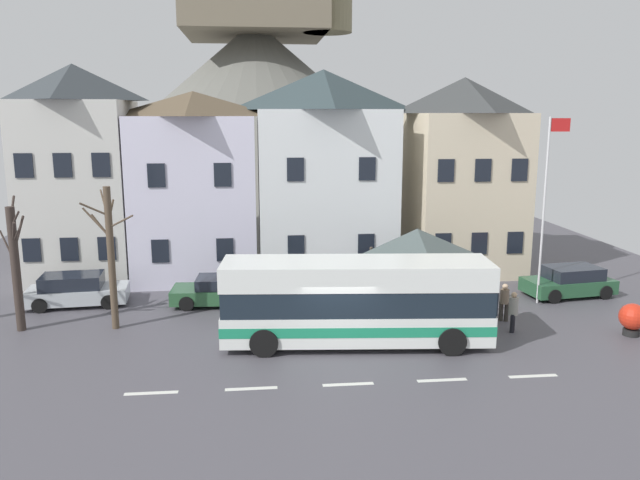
# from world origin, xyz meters

# --- Properties ---
(ground_plane) EXTENTS (40.00, 60.00, 0.07)m
(ground_plane) POSITION_xyz_m (0.00, -0.00, -0.03)
(ground_plane) COLOR #4E4C53
(townhouse_00) EXTENTS (5.04, 5.29, 10.63)m
(townhouse_00) POSITION_xyz_m (-11.35, 11.61, 5.31)
(townhouse_00) COLOR silver
(townhouse_00) RESTS_ON ground_plane
(townhouse_01) EXTENTS (6.02, 5.95, 9.38)m
(townhouse_01) POSITION_xyz_m (-5.75, 11.95, 4.69)
(townhouse_01) COLOR silver
(townhouse_01) RESTS_ON ground_plane
(townhouse_02) EXTENTS (6.81, 6.99, 10.51)m
(townhouse_02) POSITION_xyz_m (0.84, 12.46, 5.25)
(townhouse_02) COLOR white
(townhouse_02) RESTS_ON ground_plane
(townhouse_03) EXTENTS (5.52, 6.43, 10.14)m
(townhouse_03) POSITION_xyz_m (8.22, 12.18, 5.07)
(townhouse_03) COLOR beige
(townhouse_03) RESTS_ON ground_plane
(hilltop_castle) EXTENTS (38.35, 38.35, 21.91)m
(hilltop_castle) POSITION_xyz_m (-2.48, 35.31, 8.36)
(hilltop_castle) COLOR slate
(hilltop_castle) RESTS_ON ground_plane
(transit_bus) EXTENTS (9.82, 3.23, 3.11)m
(transit_bus) POSITION_xyz_m (0.80, 1.16, 1.57)
(transit_bus) COLOR white
(transit_bus) RESTS_ON ground_plane
(bus_shelter) EXTENTS (3.60, 3.60, 3.51)m
(bus_shelter) POSITION_xyz_m (4.03, 5.09, 2.93)
(bus_shelter) COLOR #473D33
(bus_shelter) RESTS_ON ground_plane
(parked_car_00) EXTENTS (4.37, 2.24, 1.39)m
(parked_car_00) POSITION_xyz_m (-10.67, 7.12, 0.68)
(parked_car_00) COLOR silver
(parked_car_00) RESTS_ON ground_plane
(parked_car_01) EXTENTS (4.21, 2.43, 1.37)m
(parked_car_01) POSITION_xyz_m (11.60, 6.26, 0.67)
(parked_car_01) COLOR #295937
(parked_car_01) RESTS_ON ground_plane
(parked_car_02) EXTENTS (4.48, 2.20, 1.37)m
(parked_car_02) POSITION_xyz_m (4.95, 7.23, 0.67)
(parked_car_02) COLOR black
(parked_car_02) RESTS_ON ground_plane
(parked_car_03) EXTENTS (4.43, 2.09, 1.25)m
(parked_car_03) POSITION_xyz_m (-4.23, 6.56, 0.62)
(parked_car_03) COLOR #2D5B36
(parked_car_03) RESTS_ON ground_plane
(pedestrian_00) EXTENTS (0.37, 0.35, 1.56)m
(pedestrian_00) POSITION_xyz_m (7.18, 3.09, 0.84)
(pedestrian_00) COLOR #38332D
(pedestrian_00) RESTS_ON ground_plane
(pedestrian_01) EXTENTS (0.35, 0.36, 1.59)m
(pedestrian_01) POSITION_xyz_m (7.02, 1.81, 0.86)
(pedestrian_01) COLOR black
(pedestrian_01) RESTS_ON ground_plane
(public_bench) EXTENTS (1.76, 0.48, 0.87)m
(public_bench) POSITION_xyz_m (3.81, 7.29, 0.48)
(public_bench) COLOR brown
(public_bench) RESTS_ON ground_plane
(flagpole) EXTENTS (0.95, 0.10, 8.16)m
(flagpole) POSITION_xyz_m (9.75, 5.36, 4.66)
(flagpole) COLOR silver
(flagpole) RESTS_ON ground_plane
(harbour_buoy) EXTENTS (1.00, 1.00, 1.25)m
(harbour_buoy) POSITION_xyz_m (11.34, 0.94, 0.70)
(harbour_buoy) COLOR black
(harbour_buoy) RESTS_ON ground_plane
(bare_tree_00) EXTENTS (1.25, 1.50, 5.21)m
(bare_tree_00) POSITION_xyz_m (-11.92, 3.99, 2.58)
(bare_tree_00) COLOR #382D28
(bare_tree_00) RESTS_ON ground_plane
(bare_tree_02) EXTENTS (2.00, 1.54, 5.59)m
(bare_tree_02) POSITION_xyz_m (-8.34, 3.84, 2.96)
(bare_tree_02) COLOR brown
(bare_tree_02) RESTS_ON ground_plane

